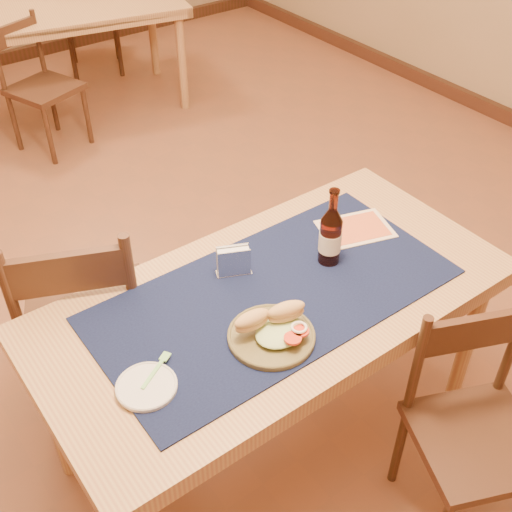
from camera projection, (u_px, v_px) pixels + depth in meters
room at (135, 28)px, 2.20m from camera, size 6.04×7.04×2.84m
main_table at (274, 313)px, 2.17m from camera, size 1.60×0.80×0.75m
placemat at (274, 294)px, 2.11m from camera, size 1.20×0.60×0.01m
baseboard at (169, 310)px, 3.06m from camera, size 6.00×7.00×0.10m
back_table at (56, 18)px, 4.38m from camera, size 1.82×1.16×0.75m
chair_main_far at (85, 316)px, 2.39m from camera, size 0.59×0.59×0.97m
chair_main_near at (473, 427)px, 2.08m from camera, size 0.51×0.51×0.85m
chair_back_near at (39, 84)px, 4.11m from camera, size 0.49×0.49×0.84m
chair_back_far at (90, 12)px, 5.03m from camera, size 0.56×0.56×0.92m
sandwich_plate at (273, 331)px, 1.94m from camera, size 0.27×0.27×0.10m
side_plate at (146, 386)px, 1.80m from camera, size 0.18×0.18×0.01m
fork at (158, 367)px, 1.85m from camera, size 0.14×0.09×0.00m
beer_bottle at (330, 236)px, 2.18m from camera, size 0.08×0.08×0.29m
napkin_holder at (234, 262)px, 2.16m from camera, size 0.13×0.09×0.11m
menu_card at (355, 229)px, 2.38m from camera, size 0.31×0.26×0.01m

